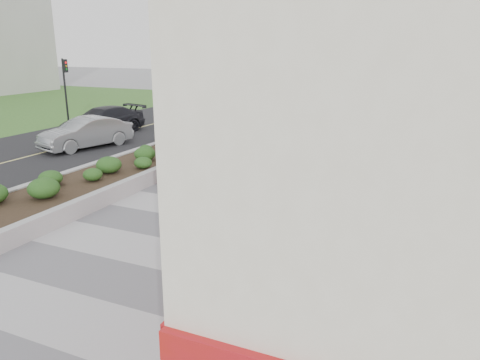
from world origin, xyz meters
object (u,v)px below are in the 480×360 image
object	(u,v)px
car_silver	(86,133)
planter	(98,178)
traffic_signal_far	(65,82)
traffic_signal_near	(198,87)
skateboarder	(299,163)
car_dark	(102,121)

from	to	relation	value
car_silver	planter	bearing A→B (deg)	-28.64
traffic_signal_far	planter	bearing A→B (deg)	-42.46
traffic_signal_near	skateboarder	world-z (taller)	traffic_signal_near
car_dark	traffic_signal_far	bearing A→B (deg)	174.83
skateboarder	car_silver	size ratio (longest dim) A/B	0.34
car_silver	traffic_signal_near	bearing A→B (deg)	71.86
planter	car_dark	bearing A→B (deg)	129.37
planter	traffic_signal_far	xyz separation A→B (m)	(-10.93, 10.00, 2.34)
skateboarder	car_dark	bearing A→B (deg)	158.23
traffic_signal_near	traffic_signal_far	xyz separation A→B (m)	(-9.20, -0.50, 0.00)
planter	car_silver	bearing A→B (deg)	134.82
planter	traffic_signal_far	distance (m)	15.00
traffic_signal_near	traffic_signal_far	distance (m)	9.21
car_dark	planter	bearing A→B (deg)	-37.38
planter	car_dark	distance (m)	11.33
planter	skateboarder	world-z (taller)	skateboarder
skateboarder	car_silver	bearing A→B (deg)	170.72
car_dark	traffic_signal_near	bearing A→B (deg)	31.03
planter	traffic_signal_near	bearing A→B (deg)	99.35
car_silver	car_dark	bearing A→B (deg)	135.35
car_silver	car_dark	distance (m)	3.90
traffic_signal_far	car_silver	bearing A→B (deg)	-39.66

